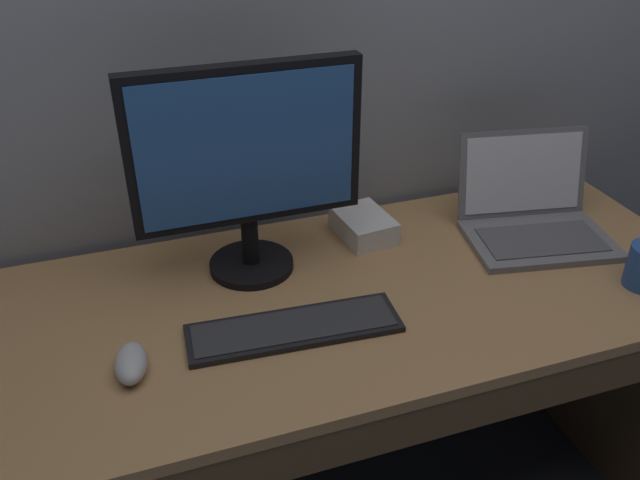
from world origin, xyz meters
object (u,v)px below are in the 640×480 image
(external_monitor, at_px, (247,161))
(external_drive_box, at_px, (364,226))
(computer_mouse, at_px, (131,363))
(laptop_space_gray, at_px, (535,221))
(wired_keyboard, at_px, (294,328))

(external_monitor, height_order, external_drive_box, external_monitor)
(computer_mouse, bearing_deg, laptop_space_gray, 17.65)
(wired_keyboard, xyz_separation_m, external_drive_box, (0.27, 0.29, 0.02))
(laptop_space_gray, relative_size, wired_keyboard, 0.88)
(wired_keyboard, distance_m, computer_mouse, 0.31)
(wired_keyboard, height_order, external_drive_box, external_drive_box)
(external_monitor, relative_size, computer_mouse, 4.43)
(laptop_space_gray, height_order, computer_mouse, laptop_space_gray)
(laptop_space_gray, bearing_deg, wired_keyboard, -166.11)
(wired_keyboard, bearing_deg, external_monitor, 96.00)
(computer_mouse, bearing_deg, external_monitor, 48.01)
(laptop_space_gray, distance_m, external_drive_box, 0.41)
(wired_keyboard, bearing_deg, external_drive_box, 48.00)
(laptop_space_gray, relative_size, external_drive_box, 2.40)
(computer_mouse, distance_m, external_drive_box, 0.65)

